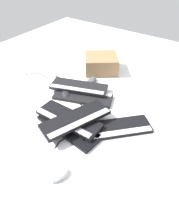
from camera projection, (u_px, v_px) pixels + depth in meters
name	position (u px, v px, depth m)	size (l,w,h in m)	color
ground_plane	(97.00, 114.00, 1.37)	(3.20, 3.20, 0.00)	white
keyboard_0	(116.00, 128.00, 1.26)	(0.41, 0.42, 0.03)	black
keyboard_1	(83.00, 97.00, 1.51)	(0.46, 0.29, 0.03)	black
keyboard_2	(69.00, 127.00, 1.26)	(0.45, 0.20, 0.03)	black
keyboard_3	(68.00, 119.00, 1.28)	(0.44, 0.15, 0.03)	black
keyboard_4	(79.00, 87.00, 1.55)	(0.46, 0.29, 0.03)	black
keyboard_5	(76.00, 119.00, 1.23)	(0.30, 0.46, 0.03)	black
mouse_0	(66.00, 94.00, 1.52)	(0.11, 0.07, 0.04)	black
mouse_1	(92.00, 80.00, 1.67)	(0.11, 0.07, 0.04)	#4C4C51
mouse_2	(100.00, 88.00, 1.58)	(0.11, 0.07, 0.04)	black
mouse_3	(59.00, 175.00, 1.00)	(0.11, 0.07, 0.04)	#B7B7BC
cable_0	(77.00, 118.00, 1.35)	(0.30, 0.50, 0.01)	black
cable_1	(53.00, 80.00, 1.70)	(0.51, 0.19, 0.01)	black
cardboard_box	(101.00, 63.00, 1.78)	(0.28, 0.25, 0.14)	olive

